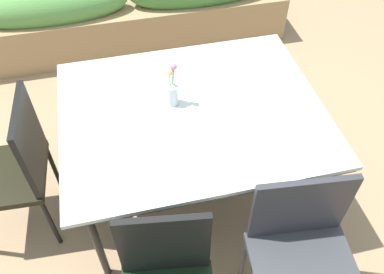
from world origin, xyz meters
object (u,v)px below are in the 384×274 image
Objects in this scene: chair_near_right at (303,255)px; dining_table at (192,116)px; chair_end_left at (17,165)px; planter_box at (131,15)px; flower_vase at (172,91)px.

dining_table is at bearing -62.77° from chair_near_right.
planter_box is (0.84, 1.71, -0.20)m from chair_end_left.
chair_near_right is 0.95× the size of chair_end_left.
planter_box is at bearing -23.07° from chair_end_left.
planter_box is at bearing -73.24° from chair_near_right.
flower_vase is at bearing -81.68° from chair_end_left.
chair_end_left reaches higher than chair_near_right.
chair_end_left is 0.96m from flower_vase.
flower_vase reaches higher than planter_box.
chair_end_left is at bearing -179.74° from dining_table.
dining_table is 0.93m from chair_near_right.
dining_table is 1.50× the size of chair_end_left.
dining_table is at bearing -86.59° from chair_end_left.
chair_end_left is 0.34× the size of planter_box.
chair_near_right is at bearing -79.15° from planter_box.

